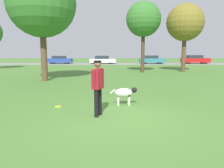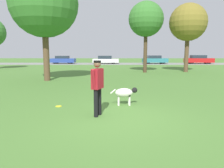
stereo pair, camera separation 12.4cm
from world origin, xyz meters
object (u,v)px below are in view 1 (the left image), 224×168
object	(u,v)px
person	(98,83)
tree_near_left	(42,3)
parked_car_teal	(152,60)
parked_car_blue	(60,60)
parked_car_white	(103,60)
dog	(125,93)
frisbee	(58,106)
tree_far_right	(185,23)
parked_car_red	(195,59)
tree_mid_center	(143,20)

from	to	relation	value
person	tree_near_left	xyz separation A→B (m)	(-4.10, 8.33, 4.11)
parked_car_teal	person	bearing A→B (deg)	-104.59
parked_car_blue	parked_car_white	distance (m)	7.09
parked_car_teal	dog	bearing A→B (deg)	-103.46
frisbee	person	bearing A→B (deg)	-37.12
dog	parked_car_blue	distance (m)	29.66
tree_far_right	parked_car_blue	size ratio (longest dim) A/B	1.62
parked_car_blue	tree_far_right	bearing A→B (deg)	-41.46
tree_near_left	person	bearing A→B (deg)	-63.80
dog	parked_car_blue	world-z (taller)	parked_car_blue
parked_car_white	parked_car_red	bearing A→B (deg)	2.08
tree_mid_center	tree_near_left	bearing A→B (deg)	-141.54
frisbee	tree_far_right	world-z (taller)	tree_far_right
dog	frisbee	xyz separation A→B (m)	(-2.44, -0.23, -0.45)
parked_car_blue	parked_car_red	bearing A→B (deg)	1.91
dog	frisbee	size ratio (longest dim) A/B	4.49
person	tree_near_left	world-z (taller)	tree_near_left
tree_near_left	parked_car_teal	size ratio (longest dim) A/B	1.82
dog	parked_car_red	world-z (taller)	parked_car_red
parked_car_blue	parked_car_red	distance (m)	22.40
tree_near_left	parked_car_red	distance (m)	28.59
dog	tree_far_right	world-z (taller)	tree_far_right
person	dog	distance (m)	1.75
dog	parked_car_red	size ratio (longest dim) A/B	0.22
parked_car_red	tree_far_right	bearing A→B (deg)	-114.22
tree_near_left	parked_car_blue	bearing A→B (deg)	100.16
parked_car_blue	parked_car_red	xyz separation A→B (m)	(22.40, -0.09, 0.05)
person	tree_far_right	world-z (taller)	tree_far_right
parked_car_blue	parked_car_teal	bearing A→B (deg)	1.86
frisbee	tree_far_right	bearing A→B (deg)	56.54
parked_car_white	parked_car_teal	xyz separation A→B (m)	(8.09, 0.05, 0.03)
tree_far_right	parked_car_white	distance (m)	17.38
tree_far_right	parked_car_teal	world-z (taller)	tree_far_right
person	tree_mid_center	size ratio (longest dim) A/B	0.26
tree_near_left	parked_car_white	bearing A→B (deg)	81.27
dog	parked_car_white	bearing A→B (deg)	90.44
tree_far_right	tree_near_left	size ratio (longest dim) A/B	0.88
parked_car_red	tree_mid_center	bearing A→B (deg)	-124.88
tree_near_left	parked_car_white	size ratio (longest dim) A/B	1.73
dog	parked_car_blue	size ratio (longest dim) A/B	0.25
person	frisbee	distance (m)	2.15
parked_car_white	parked_car_teal	world-z (taller)	parked_car_teal
tree_mid_center	parked_car_teal	world-z (taller)	tree_mid_center
parked_car_blue	person	bearing A→B (deg)	-72.92
dog	parked_car_blue	bearing A→B (deg)	104.23
dog	tree_near_left	xyz separation A→B (m)	(-5.02, 6.95, 4.68)
person	parked_car_teal	size ratio (longest dim) A/B	0.42
tree_far_right	parked_car_white	size ratio (longest dim) A/B	1.52
tree_near_left	parked_car_white	xyz separation A→B (m)	(3.26, 21.24, -4.49)
dog	frisbee	bearing A→B (deg)	-177.63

